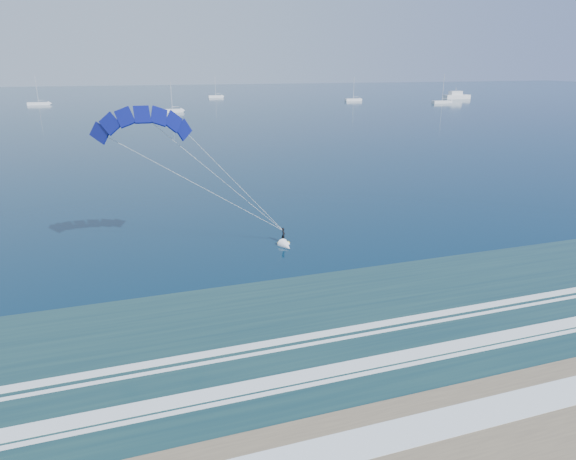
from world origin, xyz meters
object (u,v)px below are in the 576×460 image
at_px(motor_yacht, 457,96).
at_px(sailboat_5, 442,102).
at_px(sailboat_3, 216,96).
at_px(sailboat_1, 39,103).
at_px(sailboat_2, 172,111).
at_px(sailboat_4, 353,100).
at_px(kitesurfer_rig, 217,177).

relative_size(motor_yacht, sailboat_5, 1.10).
bearing_deg(sailboat_3, sailboat_1, -162.06).
relative_size(motor_yacht, sailboat_2, 1.29).
xyz_separation_m(motor_yacht, sailboat_4, (-56.95, 2.32, -0.84)).
distance_m(motor_yacht, sailboat_4, 57.00).
xyz_separation_m(sailboat_1, sailboat_3, (82.81, 26.82, -0.01)).
xyz_separation_m(sailboat_1, sailboat_4, (140.28, -20.84, -0.01)).
bearing_deg(sailboat_4, kitesurfer_rig, -118.92).
distance_m(sailboat_1, sailboat_4, 141.82).
bearing_deg(motor_yacht, sailboat_3, 156.41).
relative_size(kitesurfer_rig, motor_yacht, 1.34).
height_order(sailboat_1, sailboat_2, sailboat_1).
bearing_deg(kitesurfer_rig, sailboat_5, 49.94).
relative_size(kitesurfer_rig, sailboat_3, 1.73).
distance_m(kitesurfer_rig, sailboat_3, 238.97).
relative_size(sailboat_2, sailboat_3, 1.01).
xyz_separation_m(motor_yacht, sailboat_5, (-25.38, -24.18, -0.83)).
bearing_deg(sailboat_1, sailboat_2, -47.35).
bearing_deg(sailboat_5, kitesurfer_rig, -130.06).
xyz_separation_m(sailboat_1, sailboat_5, (171.85, -47.34, 0.00)).
xyz_separation_m(motor_yacht, sailboat_2, (-146.61, -31.81, -0.84)).
height_order(kitesurfer_rig, sailboat_5, kitesurfer_rig).
distance_m(sailboat_1, sailboat_5, 178.25).
relative_size(kitesurfer_rig, sailboat_2, 1.72).
height_order(kitesurfer_rig, sailboat_3, kitesurfer_rig).
bearing_deg(sailboat_4, sailboat_1, 171.55).
relative_size(sailboat_3, sailboat_4, 0.96).
bearing_deg(sailboat_2, sailboat_3, 68.52).
bearing_deg(motor_yacht, sailboat_1, 173.30).
xyz_separation_m(sailboat_4, sailboat_5, (31.57, -26.51, 0.01)).
distance_m(sailboat_2, sailboat_3, 87.89).
relative_size(sailboat_2, sailboat_4, 0.97).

